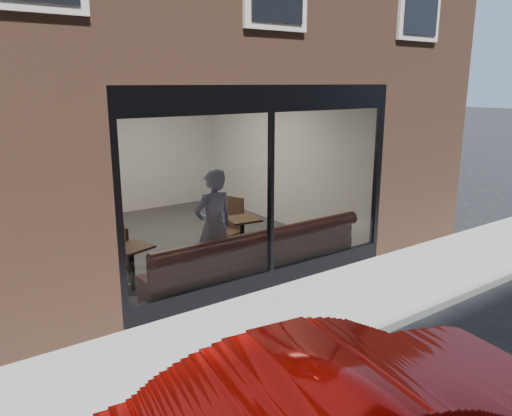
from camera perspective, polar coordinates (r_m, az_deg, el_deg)
ground at (r=6.87m, az=12.37°, el=-14.26°), size 120.00×120.00×0.00m
sidewalk_near at (r=7.49m, az=6.59°, el=-11.46°), size 40.00×2.00×0.01m
kerb_near at (r=6.81m, az=12.71°, el=-13.96°), size 40.00×0.10×0.12m
host_building_pier_right at (r=14.67m, az=-0.79°, el=7.77°), size 2.50×12.00×3.20m
host_building_backfill at (r=15.73m, az=-18.68°, el=7.47°), size 5.00×6.00×3.20m
cafe_floor at (r=10.56m, az=-8.14°, el=-3.69°), size 6.00×6.00×0.00m
cafe_ceiling at (r=10.06m, az=-8.78°, el=13.76°), size 6.00×6.00×0.00m
cafe_wall_back at (r=12.90m, az=-14.63°, el=6.43°), size 5.00×0.00×5.00m
cafe_wall_left at (r=9.34m, az=-22.13°, el=3.05°), size 0.00×6.00×6.00m
cafe_wall_right at (r=11.53m, az=2.64°, el=6.01°), size 0.00×6.00×6.00m
storefront_kick at (r=8.16m, az=1.63°, el=-8.02°), size 5.00×0.10×0.30m
storefront_header at (r=7.56m, az=1.78°, el=12.40°), size 5.00×0.10×0.40m
storefront_mullion at (r=7.75m, az=1.70°, el=1.61°), size 0.06×0.10×2.50m
storefront_glass at (r=7.72m, az=1.83°, el=1.57°), size 4.80×0.00×4.80m
banquette at (r=8.44m, az=-0.03°, el=-6.72°), size 4.00×0.55×0.45m
person at (r=8.08m, az=-4.86°, el=-2.19°), size 0.72×0.49×1.93m
cafe_table_left at (r=8.01m, az=-14.10°, el=-4.40°), size 0.69×0.69×0.04m
cafe_table_right at (r=9.36m, az=-1.59°, el=-1.29°), size 0.65×0.65×0.04m
cafe_chair_left at (r=8.67m, az=-15.71°, el=-6.57°), size 0.51×0.51×0.04m
cafe_chair_right at (r=10.30m, az=-3.09°, el=-2.76°), size 0.56×0.56×0.04m
wall_poster at (r=8.60m, az=-20.61°, el=2.38°), size 0.02×0.61×0.82m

